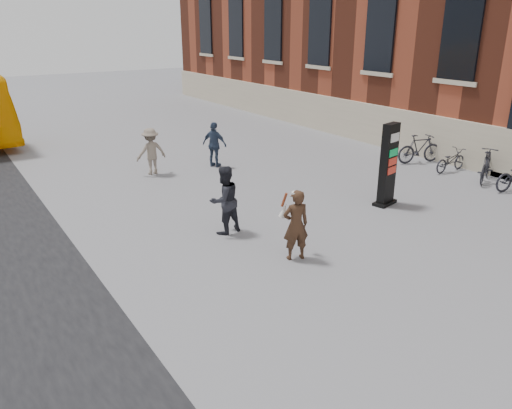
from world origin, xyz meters
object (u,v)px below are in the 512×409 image
woman (296,224)px  pedestrian_a (224,200)px  info_pylon (388,165)px  bike_5 (486,165)px  bike_6 (451,160)px  pedestrian_c (215,145)px  pedestrian_b (151,151)px  bike_7 (420,149)px

woman → pedestrian_a: pedestrian_a is taller
info_pylon → bike_5: (4.76, -0.24, -0.69)m
woman → bike_6: bearing=-147.7°
woman → bike_6: size_ratio=1.06×
info_pylon → bike_6: size_ratio=1.55×
pedestrian_c → bike_5: (7.08, -6.89, -0.30)m
info_pylon → pedestrian_c: info_pylon is taller
pedestrian_a → pedestrian_b: bearing=-102.7°
info_pylon → bike_6: (4.76, 1.20, -0.83)m
info_pylon → pedestrian_a: 5.30m
info_pylon → pedestrian_b: (-4.75, 7.02, -0.40)m
pedestrian_c → bike_6: bearing=-158.9°
woman → pedestrian_c: 8.43m
woman → pedestrian_b: 8.49m
bike_5 → bike_7: 2.91m
info_pylon → bike_7: info_pylon is taller
bike_5 → pedestrian_a: bearing=59.2°
info_pylon → bike_5: size_ratio=1.32×
info_pylon → bike_6: bearing=1.6°
bike_6 → bike_7: bearing=-1.2°
pedestrian_b → bike_6: size_ratio=1.06×
pedestrian_a → pedestrian_b: (0.48, 6.22, -0.06)m
bike_7 → pedestrian_b: bearing=81.9°
info_pylon → pedestrian_a: (-5.23, 0.81, -0.34)m
bike_6 → bike_7: size_ratio=0.85×
info_pylon → bike_6: 4.98m
pedestrian_c → bike_5: size_ratio=0.91×
info_pylon → bike_7: bearing=16.6°
pedestrian_c → info_pylon: bearing=167.9°
pedestrian_b → woman: bearing=91.0°
pedestrian_b → bike_7: (9.51, -4.35, -0.28)m
pedestrian_b → bike_7: bearing=155.5°
woman → bike_7: size_ratio=0.90×
bike_5 → bike_6: bike_5 is taller
bike_6 → pedestrian_b: bearing=57.3°
woman → bike_5: size_ratio=0.90×
pedestrian_b → bike_6: 11.16m
woman → pedestrian_c: pedestrian_c is taller
woman → bike_5: (9.38, 1.22, -0.31)m
woman → pedestrian_c: bearing=-89.4°
pedestrian_a → bike_6: 10.01m
info_pylon → pedestrian_a: size_ratio=1.38×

